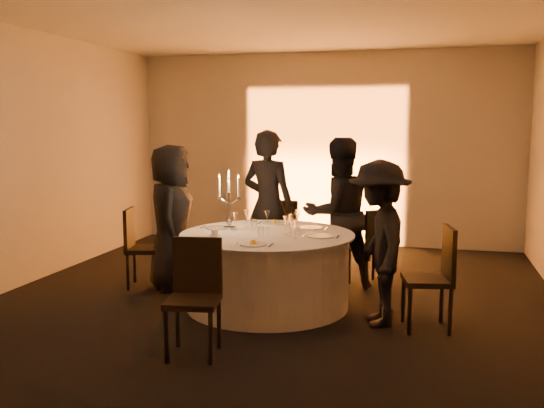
% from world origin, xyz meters
% --- Properties ---
extents(floor, '(7.00, 7.00, 0.00)m').
position_xyz_m(floor, '(0.00, 0.00, 0.00)').
color(floor, black).
rests_on(floor, ground).
extents(ceiling, '(7.00, 7.00, 0.00)m').
position_xyz_m(ceiling, '(0.00, 0.00, 3.00)').
color(ceiling, silver).
rests_on(ceiling, wall_back).
extents(wall_back, '(7.00, 0.00, 7.00)m').
position_xyz_m(wall_back, '(0.00, 3.50, 1.50)').
color(wall_back, beige).
rests_on(wall_back, floor).
extents(wall_front, '(7.00, 0.00, 7.00)m').
position_xyz_m(wall_front, '(0.00, -3.50, 1.50)').
color(wall_front, beige).
rests_on(wall_front, floor).
extents(wall_left, '(0.00, 7.00, 7.00)m').
position_xyz_m(wall_left, '(-3.00, 0.00, 1.50)').
color(wall_left, beige).
rests_on(wall_left, floor).
extents(uplighter_fixture, '(0.25, 0.12, 0.10)m').
position_xyz_m(uplighter_fixture, '(0.00, 3.20, 0.05)').
color(uplighter_fixture, black).
rests_on(uplighter_fixture, floor).
extents(banquet_table, '(1.80, 1.80, 0.77)m').
position_xyz_m(banquet_table, '(0.00, 0.00, 0.38)').
color(banquet_table, black).
rests_on(banquet_table, floor).
extents(chair_left, '(0.49, 0.49, 0.92)m').
position_xyz_m(chair_left, '(-1.65, 0.38, 0.52)').
color(chair_left, black).
rests_on(chair_left, floor).
extents(chair_back_left, '(0.44, 0.44, 0.91)m').
position_xyz_m(chair_back_left, '(-0.21, 1.71, 0.51)').
color(chair_back_left, black).
rests_on(chair_back_left, floor).
extents(chair_back_right, '(0.57, 0.57, 0.92)m').
position_xyz_m(chair_back_right, '(1.01, 1.04, 0.52)').
color(chair_back_right, black).
rests_on(chair_back_right, floor).
extents(chair_right, '(0.50, 0.50, 0.96)m').
position_xyz_m(chair_right, '(1.69, -0.30, 0.54)').
color(chair_right, black).
rests_on(chair_right, floor).
extents(chair_front, '(0.48, 0.48, 0.95)m').
position_xyz_m(chair_front, '(-0.25, -1.39, 0.54)').
color(chair_front, black).
rests_on(chair_front, floor).
extents(guest_left, '(0.74, 0.93, 1.66)m').
position_xyz_m(guest_left, '(-1.24, 0.38, 0.83)').
color(guest_left, black).
rests_on(guest_left, floor).
extents(guest_back_left, '(0.75, 0.59, 1.82)m').
position_xyz_m(guest_back_left, '(-0.28, 1.09, 0.91)').
color(guest_back_left, black).
rests_on(guest_back_left, floor).
extents(guest_back_right, '(1.07, 1.02, 1.74)m').
position_xyz_m(guest_back_right, '(0.60, 0.90, 0.87)').
color(guest_back_right, black).
rests_on(guest_back_right, floor).
extents(guest_right, '(0.80, 1.12, 1.56)m').
position_xyz_m(guest_right, '(1.16, -0.29, 0.78)').
color(guest_right, black).
rests_on(guest_right, floor).
extents(plate_left, '(0.36, 0.27, 0.01)m').
position_xyz_m(plate_left, '(-0.59, 0.16, 0.78)').
color(plate_left, white).
rests_on(plate_left, banquet_table).
extents(plate_back_left, '(0.36, 0.26, 0.08)m').
position_xyz_m(plate_back_left, '(-0.07, 0.59, 0.79)').
color(plate_back_left, white).
rests_on(plate_back_left, banquet_table).
extents(plate_back_right, '(0.35, 0.26, 0.01)m').
position_xyz_m(plate_back_right, '(0.37, 0.41, 0.78)').
color(plate_back_right, white).
rests_on(plate_back_right, banquet_table).
extents(plate_right, '(0.36, 0.27, 0.01)m').
position_xyz_m(plate_right, '(0.57, -0.05, 0.78)').
color(plate_right, white).
rests_on(plate_right, banquet_table).
extents(plate_front, '(0.36, 0.25, 0.08)m').
position_xyz_m(plate_front, '(0.03, -0.62, 0.79)').
color(plate_front, white).
rests_on(plate_front, banquet_table).
extents(coffee_cup, '(0.11, 0.11, 0.07)m').
position_xyz_m(coffee_cup, '(-0.48, -0.27, 0.80)').
color(coffee_cup, white).
rests_on(coffee_cup, banquet_table).
extents(candelabra, '(0.27, 0.13, 0.64)m').
position_xyz_m(candelabra, '(-0.48, 0.19, 0.99)').
color(candelabra, silver).
rests_on(candelabra, banquet_table).
extents(wine_glass_a, '(0.07, 0.07, 0.19)m').
position_xyz_m(wine_glass_a, '(0.27, 0.21, 0.91)').
color(wine_glass_a, silver).
rests_on(wine_glass_a, banquet_table).
extents(wine_glass_b, '(0.07, 0.07, 0.19)m').
position_xyz_m(wine_glass_b, '(0.35, -0.23, 0.91)').
color(wine_glass_b, silver).
rests_on(wine_glass_b, banquet_table).
extents(wine_glass_c, '(0.07, 0.07, 0.19)m').
position_xyz_m(wine_glass_c, '(0.20, -0.01, 0.91)').
color(wine_glass_c, silver).
rests_on(wine_glass_c, banquet_table).
extents(wine_glass_d, '(0.07, 0.07, 0.19)m').
position_xyz_m(wine_glass_d, '(0.28, -0.13, 0.91)').
color(wine_glass_d, silver).
rests_on(wine_glass_d, banquet_table).
extents(wine_glass_e, '(0.07, 0.07, 0.19)m').
position_xyz_m(wine_glass_e, '(-0.08, 0.31, 0.91)').
color(wine_glass_e, silver).
rests_on(wine_glass_e, banquet_table).
extents(wine_glass_f, '(0.07, 0.07, 0.19)m').
position_xyz_m(wine_glass_f, '(-0.32, 0.30, 0.91)').
color(wine_glass_f, silver).
rests_on(wine_glass_f, banquet_table).
extents(wine_glass_g, '(0.07, 0.07, 0.19)m').
position_xyz_m(wine_glass_g, '(-0.38, 0.10, 0.91)').
color(wine_glass_g, silver).
rests_on(wine_glass_g, banquet_table).
extents(wine_glass_h, '(0.07, 0.07, 0.19)m').
position_xyz_m(wine_glass_h, '(0.23, 0.44, 0.91)').
color(wine_glass_h, silver).
rests_on(wine_glass_h, banquet_table).
extents(wine_glass_i, '(0.07, 0.07, 0.19)m').
position_xyz_m(wine_glass_i, '(0.22, 0.10, 0.91)').
color(wine_glass_i, silver).
rests_on(wine_glass_i, banquet_table).
extents(tumbler_a, '(0.07, 0.07, 0.09)m').
position_xyz_m(tumbler_a, '(-0.03, -0.14, 0.82)').
color(tumbler_a, silver).
rests_on(tumbler_a, banquet_table).
extents(tumbler_b, '(0.07, 0.07, 0.09)m').
position_xyz_m(tumbler_b, '(-0.23, 0.30, 0.82)').
color(tumbler_b, silver).
rests_on(tumbler_b, banquet_table).
extents(tumbler_c, '(0.07, 0.07, 0.09)m').
position_xyz_m(tumbler_c, '(0.32, 0.01, 0.82)').
color(tumbler_c, silver).
rests_on(tumbler_c, banquet_table).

